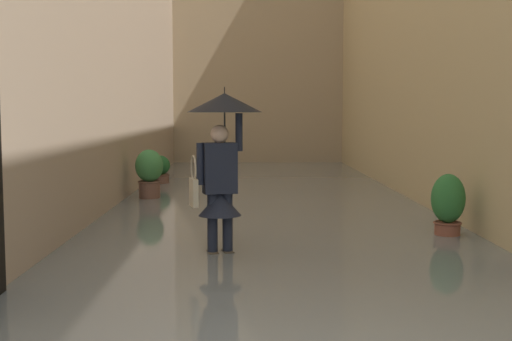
{
  "coord_description": "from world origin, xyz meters",
  "views": [
    {
      "loc": [
        0.42,
        2.97,
        1.74
      ],
      "look_at": [
        0.28,
        -5.16,
        1.01
      ],
      "focal_mm": 47.1,
      "sensor_mm": 36.0,
      "label": 1
    }
  ],
  "objects_px": {
    "person_wading": "(222,147)",
    "potted_plant_mid_left": "(448,205)",
    "potted_plant_mid_right": "(160,171)",
    "potted_plant_far_right": "(149,173)"
  },
  "relations": [
    {
      "from": "person_wading",
      "to": "potted_plant_mid_left",
      "type": "height_order",
      "value": "person_wading"
    },
    {
      "from": "person_wading",
      "to": "potted_plant_mid_right",
      "type": "bearing_deg",
      "value": -77.42
    },
    {
      "from": "person_wading",
      "to": "potted_plant_mid_right",
      "type": "distance_m",
      "value": 7.74
    },
    {
      "from": "potted_plant_mid_left",
      "to": "potted_plant_far_right",
      "type": "distance_m",
      "value": 5.91
    },
    {
      "from": "potted_plant_mid_left",
      "to": "potted_plant_mid_right",
      "type": "xyz_separation_m",
      "value": [
        4.63,
        -6.47,
        -0.12
      ]
    },
    {
      "from": "potted_plant_far_right",
      "to": "potted_plant_mid_left",
      "type": "bearing_deg",
      "value": 139.45
    },
    {
      "from": "potted_plant_mid_right",
      "to": "potted_plant_mid_left",
      "type": "bearing_deg",
      "value": 125.6
    },
    {
      "from": "potted_plant_far_right",
      "to": "potted_plant_mid_right",
      "type": "relative_size",
      "value": 1.4
    },
    {
      "from": "person_wading",
      "to": "potted_plant_far_right",
      "type": "distance_m",
      "value": 5.16
    },
    {
      "from": "person_wading",
      "to": "potted_plant_far_right",
      "type": "relative_size",
      "value": 1.99
    }
  ]
}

